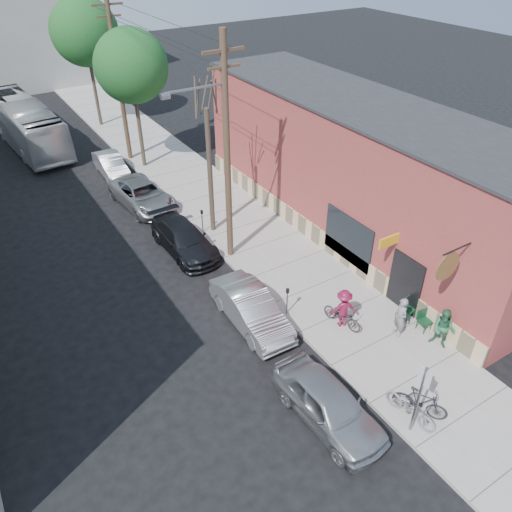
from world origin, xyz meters
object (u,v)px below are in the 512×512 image
car_4 (111,165)px  patron_grey (400,317)px  parking_meter_far (202,217)px  tree_bare (210,173)px  bus (25,124)px  parking_meter_near (287,297)px  sign_post (420,394)px  car_1 (251,309)px  tree_leafy_mid (131,66)px  parked_bike_a (420,402)px  car_3 (143,195)px  patio_chair_a (425,321)px  car_0 (328,404)px  patio_chair_b (408,309)px  utility_pole_near (226,150)px  car_2 (184,239)px  cyclist (343,308)px  patron_green (444,329)px  tree_leafy_far (84,32)px  parked_bike_b (411,408)px

car_4 → patron_grey: bearing=-76.0°
parking_meter_far → tree_bare: (0.55, -0.07, 2.32)m
parking_meter_far → tree_bare: 2.38m
bus → parking_meter_near: bearing=-83.6°
patron_grey → parking_meter_near: bearing=-121.6°
sign_post → bus: size_ratio=0.25×
patron_grey → car_1: (-4.35, 3.69, -0.27)m
car_1 → tree_leafy_mid: bearing=84.5°
parked_bike_a → car_3: bearing=65.8°
parking_meter_far → patio_chair_a: parking_meter_far is taller
parked_bike_a → bus: (-5.67, 30.82, 0.89)m
car_0 → car_4: (0.21, 21.60, -0.10)m
parked_bike_a → car_1: (-2.22, 6.72, 0.05)m
patio_chair_b → parked_bike_a: parked_bike_a is taller
patio_chair_a → car_0: (-5.75, -1.18, 0.15)m
patio_chair_a → patron_grey: bearing=169.6°
utility_pole_near → bus: 20.56m
patron_grey → car_2: bearing=-139.2°
parking_meter_near → parked_bike_a: (0.77, -6.31, -0.30)m
parking_meter_far → car_0: (-1.80, -12.25, -0.24)m
utility_pole_near → tree_leafy_mid: utility_pole_near is taller
patio_chair_b → patron_grey: 1.18m
cyclist → utility_pole_near: bearing=-58.8°
patron_green → tree_leafy_far: bearing=163.5°
patron_grey → car_1: size_ratio=0.39×
patio_chair_b → patio_chair_a: bearing=-95.8°
tree_leafy_mid → car_3: bearing=-112.3°
utility_pole_near → tree_leafy_far: (0.41, 20.65, 1.35)m
parking_meter_near → car_0: 5.16m
parking_meter_far → patio_chair_b: 10.95m
tree_leafy_far → patio_chair_a: (3.40, -29.24, -6.17)m
parked_bike_a → car_0: (-2.57, 1.48, 0.06)m
parked_bike_b → car_2: bearing=90.3°
patio_chair_a → patio_chair_b: same height
patron_green → car_0: (-5.60, -0.25, -0.25)m
bus → car_1: bearing=-86.8°
utility_pole_near → patron_green: 11.12m
utility_pole_near → parked_bike_a: utility_pole_near is taller
patio_chair_a → tree_bare: bearing=115.8°
parking_meter_far → patron_green: (3.80, -12.00, 0.01)m
utility_pole_near → patron_green: (3.66, -9.52, -4.41)m
tree_bare → parked_bike_a: tree_bare is taller
sign_post → bus: (-4.99, 31.14, -0.26)m
sign_post → cyclist: size_ratio=1.69×
parking_meter_near → patron_green: (3.80, -4.58, 0.01)m
parked_bike_a → bus: bearing=69.2°
tree_leafy_mid → patio_chair_b: size_ratio=9.43×
car_1 → bus: 24.36m
car_1 → parked_bike_a: bearing=-70.2°
parking_meter_far → tree_leafy_mid: 10.72m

